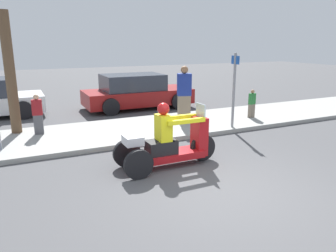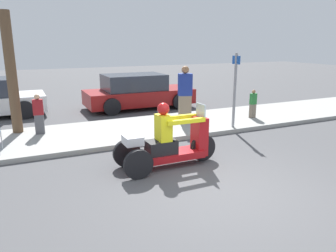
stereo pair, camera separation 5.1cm
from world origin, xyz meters
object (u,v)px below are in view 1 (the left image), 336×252
motorcycle_trike (168,144)px  tree_trunk (10,74)px  spectator_with_child (38,115)px  spectator_far_back (252,104)px  parked_car_lot_center (136,92)px  street_sign (234,88)px  spectator_by_tree (184,96)px

motorcycle_trike → tree_trunk: (-2.93, 3.93, 1.28)m
spectator_with_child → spectator_far_back: 6.78m
parked_car_lot_center → tree_trunk: (-4.50, -2.44, 1.13)m
spectator_far_back → parked_car_lot_center: 4.69m
motorcycle_trike → street_sign: size_ratio=1.04×
spectator_far_back → street_sign: size_ratio=0.43×
motorcycle_trike → parked_car_lot_center: size_ratio=0.53×
motorcycle_trike → spectator_with_child: motorcycle_trike is taller
motorcycle_trike → spectator_by_tree: spectator_by_tree is taller
spectator_by_tree → spectator_far_back: size_ratio=1.88×
spectator_by_tree → motorcycle_trike: bearing=-123.3°
spectator_far_back → motorcycle_trike: bearing=-149.1°
parked_car_lot_center → street_sign: bearing=-72.4°
spectator_far_back → street_sign: 1.72m
spectator_by_tree → street_sign: bearing=-47.2°
motorcycle_trike → spectator_far_back: 5.08m
parked_car_lot_center → street_sign: street_sign is taller
parked_car_lot_center → motorcycle_trike: bearing=-103.8°
street_sign → parked_car_lot_center: bearing=107.6°
motorcycle_trike → parked_car_lot_center: bearing=76.2°
spectator_by_tree → parked_car_lot_center: (-0.38, 3.40, -0.33)m
spectator_far_back → parked_car_lot_center: size_ratio=0.22×
spectator_far_back → street_sign: (-1.35, -0.78, 0.74)m
spectator_with_child → spectator_by_tree: 4.36m
street_sign → motorcycle_trike: bearing=-148.7°
motorcycle_trike → spectator_by_tree: size_ratio=1.28×
motorcycle_trike → street_sign: 3.62m
motorcycle_trike → spectator_far_back: motorcycle_trike is taller
motorcycle_trike → spectator_by_tree: bearing=56.7°
spectator_with_child → street_sign: size_ratio=0.51×
spectator_by_tree → tree_trunk: bearing=168.9°
spectator_far_back → tree_trunk: tree_trunk is taller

